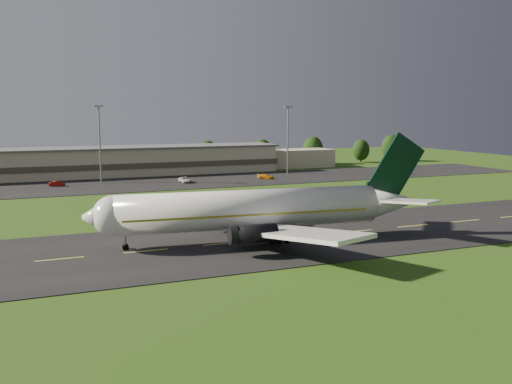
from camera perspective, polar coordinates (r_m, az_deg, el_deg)
name	(u,v)px	position (r m, az deg, el deg)	size (l,w,h in m)	color
ground	(146,252)	(78.28, -10.95, -5.88)	(360.00, 360.00, 0.00)	#244310
taxiway	(146,251)	(78.26, -10.95, -5.85)	(220.00, 30.00, 0.10)	black
apron	(85,187)	(148.44, -16.71, 0.50)	(260.00, 30.00, 0.10)	black
airliner	(255,210)	(81.84, -0.08, -1.79)	(51.23, 41.93, 15.57)	white
terminal	(98,162)	(172.66, -15.52, 2.88)	(145.00, 16.00, 8.40)	#C0AF92
light_mast_centre	(99,134)	(155.92, -15.38, 5.58)	(2.40, 1.20, 20.35)	gray
light_mast_east	(288,132)	(171.94, 3.20, 6.06)	(2.40, 1.20, 20.35)	gray
tree_line	(176,154)	(187.37, -7.99, 3.80)	(198.07, 9.15, 9.96)	black
service_vehicle_b	(57,184)	(151.18, -19.28, 0.79)	(1.37, 3.92, 1.29)	#960C0A
service_vehicle_c	(185,180)	(151.57, -7.11, 1.22)	(2.37, 5.15, 1.43)	silver
service_vehicle_d	(266,176)	(158.75, 0.96, 1.57)	(1.85, 4.56, 1.32)	orange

